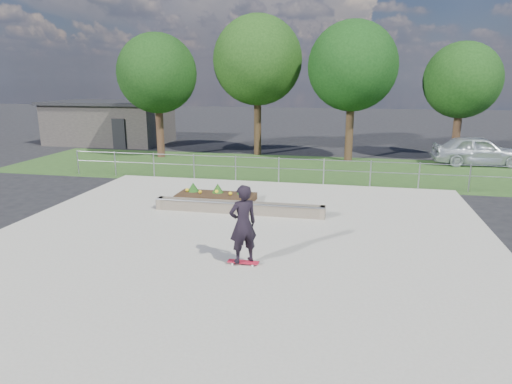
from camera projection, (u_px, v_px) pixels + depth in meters
ground at (239, 240)px, 13.47m from camera, size 120.00×120.00×0.00m
grass_verge at (289, 169)px, 23.91m from camera, size 30.00×8.00×0.02m
concrete_slab at (239, 239)px, 13.46m from camera, size 15.00×15.00×0.06m
fence at (279, 167)px, 20.40m from camera, size 20.06×0.06×1.20m
building at (110, 122)px, 32.94m from camera, size 8.40×5.40×3.00m
tree_far_left at (157, 74)px, 26.20m from camera, size 4.55×4.55×7.15m
tree_mid_left at (258, 61)px, 26.83m from camera, size 5.25×5.25×8.25m
tree_mid_right at (353, 66)px, 24.89m from camera, size 4.90×4.90×7.70m
tree_far_right at (462, 81)px, 25.31m from camera, size 4.20×4.20×6.60m
grind_ledge at (239, 207)px, 15.87m from camera, size 6.00×0.44×0.43m
planter_bed at (216, 195)px, 17.55m from camera, size 3.00×1.20×0.61m
skateboarder at (243, 224)px, 11.29m from camera, size 0.87×0.82×2.08m
parked_car at (478, 151)px, 24.71m from camera, size 4.77×2.13×1.59m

